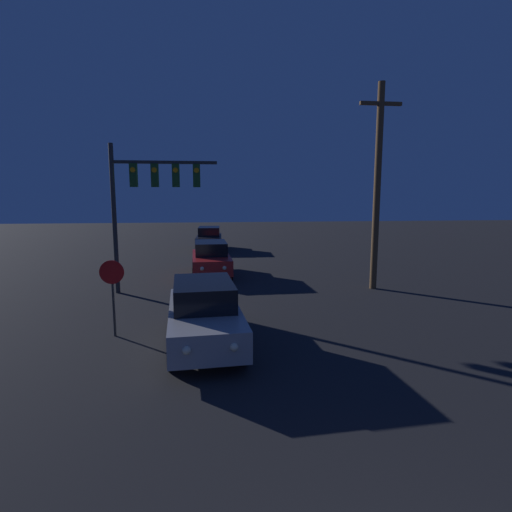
% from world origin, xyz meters
% --- Properties ---
extents(car_near, '(2.06, 4.57, 1.66)m').
position_xyz_m(car_near, '(-1.73, 8.86, 0.85)').
color(car_near, '#99999E').
rests_on(car_near, ground_plane).
extents(car_mid, '(1.95, 4.53, 1.66)m').
position_xyz_m(car_mid, '(-1.48, 18.24, 0.85)').
color(car_mid, '#B21E1E').
rests_on(car_mid, ground_plane).
extents(car_far, '(1.94, 4.53, 1.66)m').
position_xyz_m(car_far, '(-1.53, 28.04, 0.85)').
color(car_far, black).
rests_on(car_far, ground_plane).
extents(traffic_signal_mast, '(4.16, 0.30, 5.90)m').
position_xyz_m(traffic_signal_mast, '(-3.95, 15.04, 4.12)').
color(traffic_signal_mast, '#2D2D2D').
rests_on(traffic_signal_mast, ground_plane).
extents(stop_sign, '(0.66, 0.07, 2.15)m').
position_xyz_m(stop_sign, '(-4.22, 9.79, 1.48)').
color(stop_sign, '#2D2D2D').
rests_on(stop_sign, ground_plane).
extents(utility_pole, '(1.72, 0.28, 8.36)m').
position_xyz_m(utility_pole, '(5.32, 14.57, 4.34)').
color(utility_pole, brown).
rests_on(utility_pole, ground_plane).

